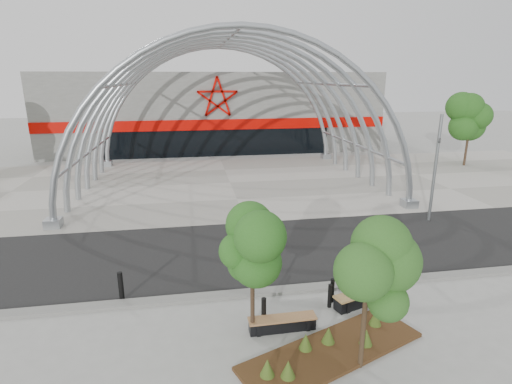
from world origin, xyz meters
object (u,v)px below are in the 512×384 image
bench_0 (282,324)px  bollard_2 (330,296)px  street_tree_0 (252,248)px  signal_pole (435,167)px  bench_1 (364,297)px  street_tree_1 (368,272)px

bench_0 → bollard_2: 2.13m
street_tree_0 → bench_0: bearing=4.8°
signal_pole → bench_1: size_ratio=2.43×
bench_1 → bench_0: bearing=-162.4°
bollard_2 → bench_0: bearing=-152.3°
bench_0 → bench_1: size_ratio=0.90×
signal_pole → street_tree_1: bearing=-129.7°
bench_1 → bollard_2: 1.25m
street_tree_1 → bollard_2: street_tree_1 is taller
bench_0 → street_tree_0: bearing=-175.2°
bench_0 → street_tree_1: bearing=-48.6°
street_tree_1 → bench_1: 4.16m
signal_pole → street_tree_1: 13.24m
street_tree_0 → bench_0: size_ratio=1.89×
bench_1 → bollard_2: bollard_2 is taller
street_tree_0 → signal_pole: bearing=36.9°
signal_pole → street_tree_0: bearing=-143.1°
bench_0 → bench_1: bench_1 is taller
street_tree_1 → bench_1: street_tree_1 is taller
bench_0 → signal_pole: bearing=39.1°
street_tree_0 → bollard_2: (2.83, 1.06, -2.45)m
street_tree_1 → street_tree_0: bearing=145.0°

